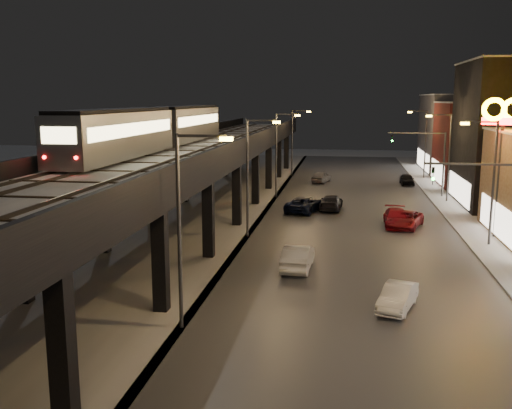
{
  "coord_description": "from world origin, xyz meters",
  "views": [
    {
      "loc": [
        6.59,
        -11.07,
        10.47
      ],
      "look_at": [
        2.0,
        18.06,
        5.0
      ],
      "focal_mm": 40.0,
      "sensor_mm": 36.0,
      "label": 1
    }
  ],
  "objects": [
    {
      "name": "road_surface",
      "position": [
        7.5,
        35.0,
        0.03
      ],
      "size": [
        17.0,
        120.0,
        0.06
      ],
      "primitive_type": "cube",
      "color": "#46474D",
      "rests_on": "ground"
    },
    {
      "name": "sidewalk_right",
      "position": [
        17.5,
        35.0,
        0.07
      ],
      "size": [
        4.0,
        120.0,
        0.14
      ],
      "primitive_type": "cube",
      "color": "#9FA1A8",
      "rests_on": "ground"
    },
    {
      "name": "under_viaduct_pavement",
      "position": [
        -6.0,
        35.0,
        0.03
      ],
      "size": [
        11.0,
        120.0,
        0.06
      ],
      "primitive_type": "cube",
      "color": "#9FA1A8",
      "rests_on": "ground"
    },
    {
      "name": "elevated_viaduct",
      "position": [
        -6.0,
        31.84,
        5.62
      ],
      "size": [
        9.0,
        100.0,
        6.3
      ],
      "color": "black",
      "rests_on": "ground"
    },
    {
      "name": "viaduct_trackbed",
      "position": [
        -6.01,
        31.97,
        6.39
      ],
      "size": [
        8.4,
        100.0,
        0.32
      ],
      "color": "#B2B7C1",
      "rests_on": "elevated_viaduct"
    },
    {
      "name": "viaduct_parapet_streetside",
      "position": [
        -1.65,
        32.0,
        6.85
      ],
      "size": [
        0.3,
        100.0,
        1.1
      ],
      "primitive_type": "cube",
      "color": "black",
      "rests_on": "elevated_viaduct"
    },
    {
      "name": "viaduct_parapet_far",
      "position": [
        -10.35,
        32.0,
        6.85
      ],
      "size": [
        0.3,
        100.0,
        1.1
      ],
      "primitive_type": "cube",
      "color": "black",
      "rests_on": "elevated_viaduct"
    },
    {
      "name": "building_e",
      "position": [
        23.99,
        62.0,
        5.08
      ],
      "size": [
        12.2,
        12.2,
        10.16
      ],
      "color": "maroon",
      "rests_on": "ground"
    },
    {
      "name": "building_f",
      "position": [
        23.99,
        76.0,
        5.58
      ],
      "size": [
        12.2,
        16.2,
        11.16
      ],
      "color": "#43434B",
      "rests_on": "ground"
    },
    {
      "name": "streetlight_left_1",
      "position": [
        -0.43,
        13.0,
        5.24
      ],
      "size": [
        2.57,
        0.28,
        9.0
      ],
      "color": "#38383A",
      "rests_on": "ground"
    },
    {
      "name": "streetlight_left_2",
      "position": [
        -0.43,
        31.0,
        5.24
      ],
      "size": [
        2.57,
        0.28,
        9.0
      ],
      "color": "#38383A",
      "rests_on": "ground"
    },
    {
      "name": "streetlight_right_2",
      "position": [
        16.73,
        31.0,
        5.24
      ],
      "size": [
        2.56,
        0.28,
        9.0
      ],
      "color": "#38383A",
      "rests_on": "ground"
    },
    {
      "name": "streetlight_left_3",
      "position": [
        -0.43,
        49.0,
        5.24
      ],
      "size": [
        2.57,
        0.28,
        9.0
      ],
      "color": "#38383A",
      "rests_on": "ground"
    },
    {
      "name": "streetlight_right_3",
      "position": [
        16.73,
        49.0,
        5.24
      ],
      "size": [
        2.56,
        0.28,
        9.0
      ],
      "color": "#38383A",
      "rests_on": "ground"
    },
    {
      "name": "streetlight_left_4",
      "position": [
        -0.43,
        67.0,
        5.24
      ],
      "size": [
        2.57,
        0.28,
        9.0
      ],
      "color": "#38383A",
      "rests_on": "ground"
    },
    {
      "name": "streetlight_right_4",
      "position": [
        16.73,
        67.0,
        5.24
      ],
      "size": [
        2.56,
        0.28,
        9.0
      ],
      "color": "#38383A",
      "rests_on": "ground"
    },
    {
      "name": "traffic_light_rig_a",
      "position": [
        15.84,
        22.0,
        4.5
      ],
      "size": [
        6.1,
        0.34,
        7.0
      ],
      "color": "#38383A",
      "rests_on": "ground"
    },
    {
      "name": "traffic_light_rig_b",
      "position": [
        15.84,
        52.0,
        4.5
      ],
      "size": [
        6.1,
        0.34,
        7.0
      ],
      "color": "#38383A",
      "rests_on": "ground"
    },
    {
      "name": "subway_train",
      "position": [
        -8.5,
        33.76,
        8.22
      ],
      "size": [
        2.7,
        33.02,
        3.22
      ],
      "color": "gray",
      "rests_on": "viaduct_trackbed"
    },
    {
      "name": "car_near_white",
      "position": [
        3.85,
        23.04,
        0.77
      ],
      "size": [
        1.84,
        4.74,
        1.54
      ],
      "primitive_type": "imported",
      "rotation": [
        0.0,
        0.0,
        3.1
      ],
      "color": "silver",
      "rests_on": "ground"
    },
    {
      "name": "car_mid_silver",
      "position": [
        2.91,
        41.4,
        0.74
      ],
      "size": [
        3.73,
        5.77,
        1.48
      ],
      "primitive_type": "imported",
      "rotation": [
        0.0,
        0.0,
        2.88
      ],
      "color": "black",
      "rests_on": "ground"
    },
    {
      "name": "car_mid_dark",
      "position": [
        5.34,
        42.8,
        0.71
      ],
      "size": [
        2.31,
        5.0,
        1.42
      ],
      "primitive_type": "imported",
      "rotation": [
        0.0,
        0.0,
        3.07
      ],
      "color": "black",
      "rests_on": "ground"
    },
    {
      "name": "car_far_white",
      "position": [
        3.62,
        61.02,
        0.71
      ],
      "size": [
        2.63,
        4.42,
        1.41
      ],
      "primitive_type": "imported",
      "rotation": [
        0.0,
        0.0,
        2.89
      ],
      "color": "gray",
      "rests_on": "ground"
    },
    {
      "name": "car_onc_silver",
      "position": [
        9.37,
        16.97,
        0.64
      ],
      "size": [
        2.46,
        4.09,
        1.27
      ],
      "primitive_type": "imported",
      "rotation": [
        0.0,
        0.0,
        -0.31
      ],
      "color": "silver",
      "rests_on": "ground"
    },
    {
      "name": "car_onc_dark",
      "position": [
        11.58,
        36.02,
        0.67
      ],
      "size": [
        3.67,
        5.29,
        1.34
      ],
      "primitive_type": "imported",
      "rotation": [
        0.0,
        0.0,
        -0.33
      ],
      "color": "maroon",
      "rests_on": "ground"
    },
    {
      "name": "car_onc_white",
      "position": [
        10.91,
        36.38,
        0.71
      ],
      "size": [
        2.06,
        4.92,
        1.42
      ],
      "primitive_type": "imported",
      "rotation": [
        0.0,
        0.0,
        -0.01
      ],
      "color": "maroon",
      "rests_on": "ground"
    },
    {
      "name": "car_onc_red",
      "position": [
        14.17,
        60.55,
        0.67
      ],
      "size": [
        1.62,
        3.93,
        1.33
      ],
      "primitive_type": "imported",
      "rotation": [
        0.0,
        0.0,
        0.01
      ],
      "color": "black",
      "rests_on": "ground"
    },
    {
      "name": "sign_mcdonalds",
      "position": [
        18.0,
        33.61,
        8.68
      ],
      "size": [
        3.15,
        0.65,
        10.58
      ],
      "color": "#38383A",
      "rests_on": "ground"
    }
  ]
}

